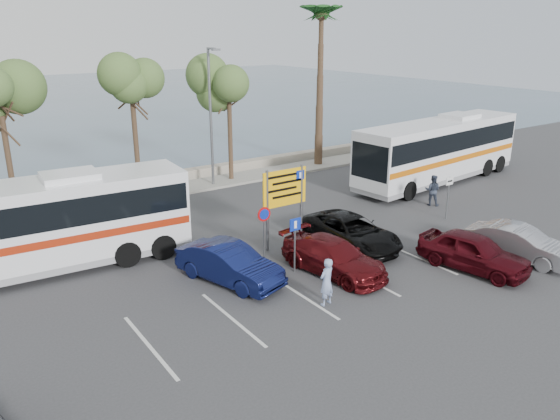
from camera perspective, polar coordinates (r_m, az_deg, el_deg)
ground at (r=21.36m, az=3.24°, el=-7.06°), size 120.00×120.00×0.00m
kerb_strip at (r=32.78m, az=-11.94°, el=1.94°), size 44.00×2.40×0.15m
seawall at (r=34.51m, az=-13.28°, el=3.07°), size 48.00×0.80×0.60m
sea at (r=76.62m, az=-25.89°, el=9.82°), size 140.00×140.00×0.00m
tree_mid at (r=31.05m, az=-15.36°, el=13.17°), size 3.20×3.20×8.00m
tree_right at (r=33.58m, az=-5.40°, el=13.25°), size 3.20×3.20×7.40m
palm_tree at (r=37.39m, az=4.36°, el=19.49°), size 4.80×4.80×11.20m
street_lamp_right at (r=32.63m, az=-7.22°, el=10.27°), size 0.45×1.15×8.01m
direction_sign at (r=23.44m, az=0.49°, el=1.71°), size 2.20×0.12×3.60m
sign_no_stop at (r=22.22m, az=-1.69°, el=-1.59°), size 0.60×0.08×2.35m
sign_parking at (r=21.24m, az=1.57°, el=-2.86°), size 0.50×0.07×2.25m
sign_taxi at (r=28.45m, az=17.19°, el=1.79°), size 0.50×0.07×2.20m
lane_markings at (r=20.03m, az=2.40°, el=-8.87°), size 12.02×4.20×0.01m
coach_bus_left at (r=23.07m, az=-25.09°, el=-2.04°), size 12.59×3.48×3.88m
coach_bus_right at (r=35.31m, az=16.24°, el=5.82°), size 13.24×4.05×4.06m
car_blue at (r=20.80m, az=-5.32°, el=-5.61°), size 2.82×4.71×1.47m
car_maroon at (r=21.56m, az=5.61°, el=-4.89°), size 2.56×4.90×1.36m
car_red at (r=23.07m, az=19.55°, el=-4.12°), size 2.55×4.66×1.50m
suv_black at (r=24.17m, az=7.46°, el=-2.27°), size 2.36×5.02×1.39m
car_silver_b at (r=24.76m, az=23.69°, el=-3.20°), size 2.43×4.54×1.42m
pedestrian_near at (r=19.09m, az=4.88°, el=-7.49°), size 0.70×0.54×1.73m
pedestrian_far at (r=30.69m, az=15.64°, el=2.01°), size 1.00×1.04×1.69m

